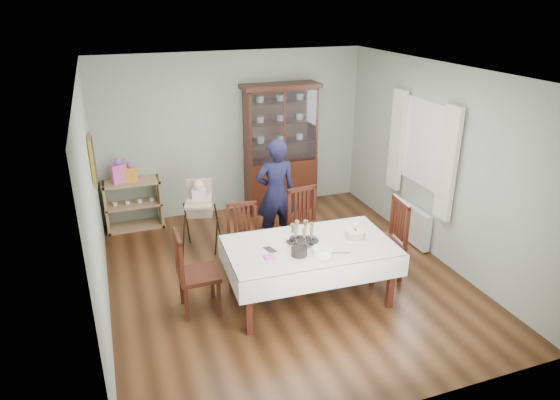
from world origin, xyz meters
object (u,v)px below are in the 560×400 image
sideboard (134,204)px  high_chair (201,223)px  dining_table (309,272)px  woman (276,193)px  chair_far_right (308,240)px  chair_end_right (383,254)px  champagne_tray (303,237)px  chair_far_left (245,253)px  birthday_cake (355,234)px  gift_bag_orange (131,173)px  chair_end_left (198,287)px  china_cabinet (281,146)px  gift_bag_pink (119,172)px

sideboard → high_chair: 1.41m
dining_table → woman: size_ratio=1.25×
chair_far_right → chair_end_right: 1.07m
dining_table → champagne_tray: size_ratio=5.16×
dining_table → sideboard: (-1.84, 2.88, 0.02)m
sideboard → chair_far_right: (2.21, -1.94, -0.09)m
chair_far_left → birthday_cake: 1.56m
birthday_cake → chair_far_left: bearing=140.7°
chair_far_left → high_chair: high_chair is taller
woman → high_chair: (-1.09, 0.20, -0.40)m
gift_bag_orange → chair_end_left: bearing=-79.2°
china_cabinet → champagne_tray: china_cabinet is taller
dining_table → sideboard: bearing=122.6°
chair_end_right → dining_table: bearing=-74.3°
chair_far_right → dining_table: bearing=-118.6°
china_cabinet → high_chair: bearing=-146.3°
chair_far_right → champagne_tray: size_ratio=2.61×
birthday_cake → gift_bag_pink: 3.87m
high_chair → birthday_cake: (1.56, -1.79, 0.39)m
china_cabinet → chair_far_left: (-1.21, -1.95, -0.84)m
chair_end_right → champagne_tray: chair_end_right is taller
chair_far_left → chair_far_right: bearing=8.3°
champagne_tray → gift_bag_orange: bearing=122.4°
dining_table → china_cabinet: size_ratio=0.94×
gift_bag_orange → birthday_cake: bearing=-50.2°
chair_end_right → birthday_cake: size_ratio=3.77×
dining_table → birthday_cake: 0.72m
chair_far_right → sideboard: bearing=131.9°
high_chair → champagne_tray: 1.95m
birthday_cake → gift_bag_pink: gift_bag_pink is taller
woman → gift_bag_pink: (-2.12, 1.29, 0.16)m
chair_end_right → woman: bearing=-137.1°
sideboard → birthday_cake: (2.42, -2.90, 0.41)m
high_chair → gift_bag_orange: (-0.85, 1.09, 0.52)m
sideboard → gift_bag_orange: 0.55m
gift_bag_pink → woman: bearing=-31.4°
chair_end_left → birthday_cake: (1.91, -0.27, 0.51)m
chair_end_left → champagne_tray: chair_end_left is taller
chair_far_right → chair_end_left: 1.83m
dining_table → china_cabinet: (0.66, 2.85, 0.74)m
woman → chair_end_left: bearing=46.0°
sideboard → gift_bag_orange: bearing=-44.1°
dining_table → sideboard: 3.41m
champagne_tray → gift_bag_pink: 3.39m
sideboard → birthday_cake: birthday_cake is taller
birthday_cake → gift_bag_orange: 3.75m
chair_end_right → champagne_tray: 1.31m
dining_table → champagne_tray: champagne_tray is taller
chair_far_right → gift_bag_orange: gift_bag_orange is taller
chair_far_left → chair_far_right: size_ratio=0.92×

